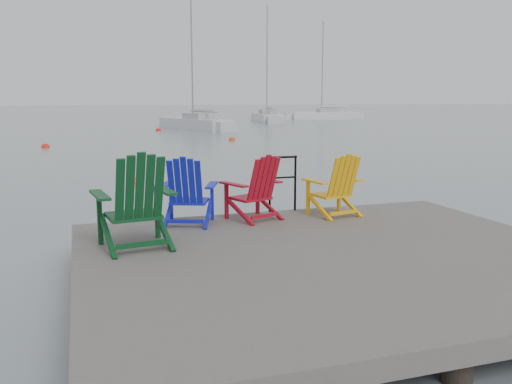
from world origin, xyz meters
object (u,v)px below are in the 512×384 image
object	(u,v)px
buoy_c	(232,140)
buoy_d	(158,131)
chair_blue	(187,191)
buoy_a	(135,183)
handrail	(283,178)
chair_green	(136,201)
chair_red	(256,188)
chair_yellow	(336,185)
buoy_b	(45,147)
sailboat_near	(196,124)
sailboat_mid	(268,118)
sailboat_far	(325,116)

from	to	relation	value
buoy_c	buoy_d	xyz separation A→B (m)	(-2.60, 10.61, 0.00)
chair_blue	buoy_d	world-z (taller)	chair_blue
buoy_c	buoy_d	world-z (taller)	buoy_d
buoy_a	buoy_d	xyz separation A→B (m)	(4.23, 24.84, 0.00)
handrail	chair_green	size ratio (longest dim) A/B	0.77
chair_red	buoy_d	xyz separation A→B (m)	(3.18, 32.35, -0.99)
chair_red	buoy_c	size ratio (longest dim) A/B	2.57
handrail	buoy_d	bearing A→B (deg)	85.40
chair_green	chair_yellow	distance (m)	3.26
buoy_b	buoy_d	distance (m)	14.12
buoy_b	buoy_c	distance (m)	9.86
chair_red	sailboat_near	bearing A→B (deg)	58.26
handrail	chair_blue	size ratio (longest dim) A/B	0.91
sailboat_near	sailboat_mid	world-z (taller)	sailboat_mid
chair_blue	buoy_c	world-z (taller)	chair_blue
chair_yellow	buoy_b	world-z (taller)	chair_yellow
buoy_a	buoy_c	distance (m)	15.78
buoy_c	buoy_d	bearing A→B (deg)	103.74
sailboat_near	buoy_d	distance (m)	3.31
chair_green	buoy_c	world-z (taller)	chair_green
buoy_b	buoy_c	bearing A→B (deg)	9.14
buoy_d	buoy_a	bearing A→B (deg)	-99.67
chair_red	buoy_a	bearing A→B (deg)	76.76
buoy_c	buoy_d	distance (m)	10.93
buoy_a	buoy_b	size ratio (longest dim) A/B	0.82
sailboat_near	buoy_d	xyz separation A→B (m)	(-3.07, -1.20, -0.36)
handrail	sailboat_far	world-z (taller)	sailboat_far
chair_blue	sailboat_near	size ratio (longest dim) A/B	0.09
buoy_b	sailboat_near	bearing A→B (deg)	52.66
chair_blue	sailboat_near	xyz separation A→B (m)	(7.28, 33.55, -0.64)
handrail	chair_red	bearing A→B (deg)	-142.66
chair_yellow	sailboat_mid	world-z (taller)	sailboat_mid
chair_red	sailboat_far	distance (m)	55.26
handrail	chair_blue	world-z (taller)	chair_blue
buoy_c	chair_red	bearing A→B (deg)	-104.88
sailboat_near	buoy_c	size ratio (longest dim) A/B	29.46
chair_red	buoy_c	distance (m)	22.52
buoy_d	chair_red	bearing A→B (deg)	-95.62
sailboat_far	buoy_a	size ratio (longest dim) A/B	34.35
handrail	chair_yellow	size ratio (longest dim) A/B	0.93
chair_red	handrail	bearing A→B (deg)	16.15
buoy_b	chair_red	bearing A→B (deg)	-78.91
buoy_c	handrail	bearing A→B (deg)	-103.64
buoy_c	chair_yellow	bearing A→B (deg)	-101.66
chair_green	sailboat_far	world-z (taller)	sailboat_far
chair_red	buoy_d	bearing A→B (deg)	63.20
handrail	sailboat_near	distance (m)	33.57
sailboat_near	sailboat_mid	size ratio (longest dim) A/B	0.95
sailboat_mid	buoy_d	world-z (taller)	sailboat_mid
handrail	sailboat_far	size ratio (longest dim) A/B	0.08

